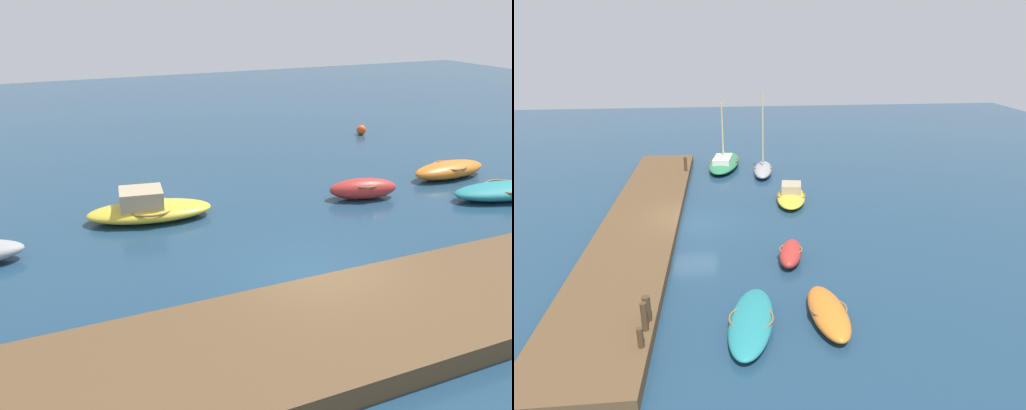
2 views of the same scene
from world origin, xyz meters
The scene contains 7 objects.
ground_plane centered at (0.00, 0.00, 0.00)m, with size 84.00×84.00×0.00m, color navy.
dock_platform centered at (0.00, -2.66, 0.26)m, with size 26.70×3.99×0.51m, color brown.
dinghy_red centered at (4.78, 4.81, 0.39)m, with size 2.76×1.57×0.77m.
rowboat_teal centered at (9.74, 2.68, 0.30)m, with size 4.51×2.24×0.59m.
motorboat_yellow centered at (-3.06, 5.96, 0.39)m, with size 4.39×2.36×1.09m.
rowboat_orange centered at (9.53, 5.51, 0.35)m, with size 3.61×1.52×0.68m.
marker_buoy centered at (10.50, 13.45, 0.26)m, with size 0.53×0.53×0.53m, color #E54C19.
Camera 1 is at (-6.57, -11.20, 7.05)m, focal length 38.17 mm.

